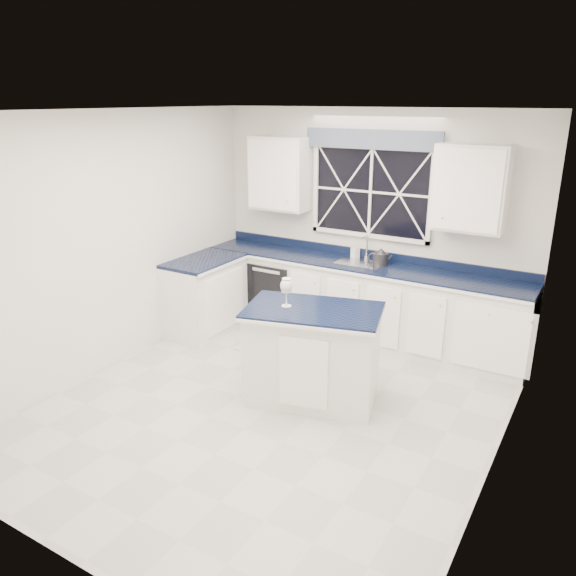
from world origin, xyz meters
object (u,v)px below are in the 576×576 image
Objects in this scene: dishwasher at (280,290)px; soap_bottle at (355,250)px; faucet at (366,247)px; wine_glass at (286,287)px; kettle at (380,257)px; island at (313,354)px.

dishwasher is 4.44× the size of soap_bottle.
faucet is at bearing 10.02° from dishwasher.
soap_bottle is (-0.15, 1.90, -0.10)m from wine_glass.
kettle is 1.76m from wine_glass.
kettle is at bearing -28.83° from faucet.
faucet is 0.28m from kettle.
wine_glass reaches higher than kettle.
faucet is 1.06× the size of kettle.
wine_glass is (0.00, -1.87, 0.03)m from faucet.
island is at bearing -49.82° from dishwasher.
soap_bottle is at bearing 94.62° from wine_glass.
island is at bearing -77.57° from soap_bottle.
island is 5.11× the size of wine_glass.
soap_bottle is at bearing 87.31° from island.
soap_bottle is at bearing 13.04° from dishwasher.
soap_bottle is (-0.39, 0.16, -0.00)m from kettle.
island is 1.95m from soap_bottle.
faucet reaches higher than dishwasher.
wine_glass reaches higher than island.
dishwasher is at bearing -166.96° from soap_bottle.
faucet reaches higher than wine_glass.
soap_bottle reaches higher than dishwasher.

